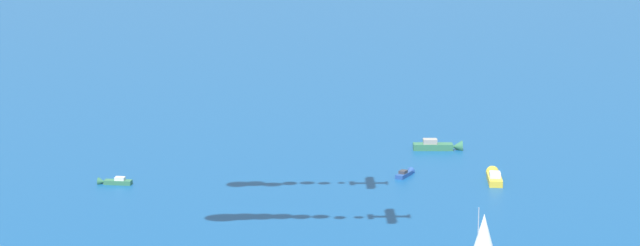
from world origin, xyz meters
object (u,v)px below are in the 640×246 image
Objects in this scene: sailboat_trailing at (483,240)px; motorboat_outer_ring_b at (113,182)px; motorboat_outer_ring_c at (406,173)px; motorboat_inshore at (440,146)px; motorboat_far_stbd at (494,177)px.

sailboat_trailing reaches higher than motorboat_outer_ring_b.
motorboat_inshore is at bearing 138.37° from motorboat_outer_ring_c.
motorboat_inshore is at bearing 94.23° from motorboat_outer_ring_b.
motorboat_inshore is 1.66× the size of motorboat_outer_ring_b.
motorboat_far_stbd reaches higher than motorboat_outer_ring_b.
motorboat_far_stbd is 67.70m from motorboat_outer_ring_b.
motorboat_inshore is 66.24m from motorboat_outer_ring_b.
motorboat_outer_ring_c is at bearing -122.80° from motorboat_far_stbd.
motorboat_outer_ring_b reaches higher than motorboat_outer_ring_c.
sailboat_trailing is at bearing -12.08° from motorboat_outer_ring_c.
motorboat_outer_ring_c is at bearing 167.92° from sailboat_trailing.
motorboat_inshore is at bearing 158.98° from sailboat_trailing.
sailboat_trailing reaches higher than motorboat_outer_ring_c.
sailboat_trailing is at bearing -21.02° from motorboat_inshore.
motorboat_inshore is 22.58m from motorboat_outer_ring_c.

